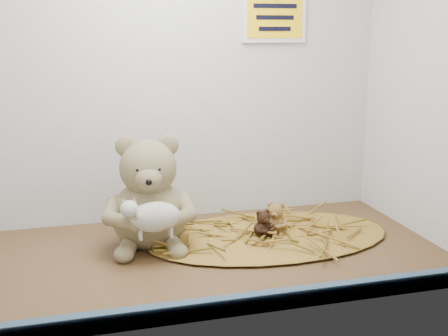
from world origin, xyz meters
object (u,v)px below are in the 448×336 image
object	(u,v)px
toy_lamb	(155,217)
mini_teddy_tan	(276,217)
main_teddy	(149,192)
mini_teddy_brown	(263,222)

from	to	relation	value
toy_lamb	mini_teddy_tan	world-z (taller)	toy_lamb
main_teddy	mini_teddy_tan	size ratio (longest dim) A/B	3.44
mini_teddy_tan	mini_teddy_brown	distance (cm)	4.55
main_teddy	mini_teddy_brown	world-z (taller)	main_teddy
main_teddy	mini_teddy_brown	xyz separation A→B (cm)	(27.90, -3.87, -9.08)
toy_lamb	mini_teddy_tan	xyz separation A→B (cm)	(31.99, 7.93, -5.34)
main_teddy	toy_lamb	distance (cm)	10.38
toy_lamb	mini_teddy_brown	xyz separation A→B (cm)	(27.90, 6.00, -5.87)
mini_teddy_brown	main_teddy	bearing A→B (deg)	157.37
toy_lamb	mini_teddy_brown	size ratio (longest dim) A/B	2.17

